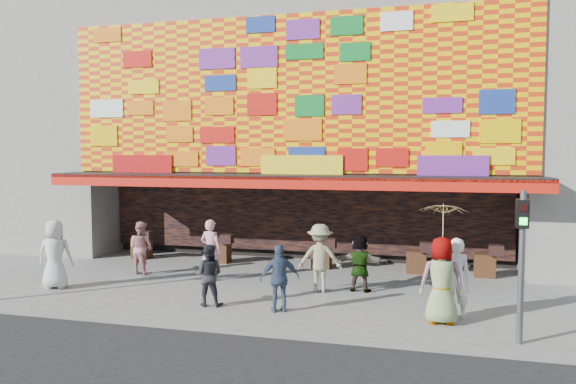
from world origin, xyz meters
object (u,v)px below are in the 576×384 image
at_px(ped_b, 211,250).
at_px(ped_f, 360,263).
at_px(ped_g, 442,280).
at_px(ped_h, 455,278).
at_px(ped_a, 55,254).
at_px(ped_c, 208,275).
at_px(ped_d, 320,258).
at_px(signal_right, 522,249).
at_px(ped_i, 141,248).
at_px(parasol, 443,225).
at_px(ped_e, 280,278).

height_order(ped_b, ped_f, ped_b).
xyz_separation_m(ped_g, ped_h, (0.30, 0.56, -0.05)).
bearing_deg(ped_f, ped_a, 17.15).
bearing_deg(ped_c, ped_d, -146.66).
height_order(signal_right, ped_d, signal_right).
distance_m(ped_a, ped_i, 2.65).
relative_size(ped_f, ped_i, 0.95).
bearing_deg(parasol, ped_i, 162.31).
distance_m(ped_a, ped_c, 4.79).
bearing_deg(ped_i, parasol, 175.98).
xyz_separation_m(ped_e, ped_g, (3.66, 0.03, 0.16)).
relative_size(ped_a, parasol, 1.00).
relative_size(ped_a, ped_d, 1.03).
height_order(ped_g, ped_i, ped_g).
bearing_deg(ped_i, ped_f, -170.07).
height_order(ped_g, parasol, parasol).
height_order(ped_e, ped_h, ped_h).
relative_size(ped_f, parasol, 0.82).
xyz_separation_m(ped_a, ped_d, (7.10, 1.53, -0.03)).
bearing_deg(ped_a, ped_e, 156.96).
relative_size(ped_c, ped_i, 0.93).
height_order(ped_b, ped_i, ped_b).
distance_m(ped_b, ped_d, 3.41).
bearing_deg(parasol, ped_e, -179.57).
distance_m(signal_right, ped_i, 11.12).
bearing_deg(ped_f, ped_d, 21.81).
relative_size(ped_a, ped_g, 0.99).
distance_m(ped_e, ped_g, 3.66).
bearing_deg(ped_e, ped_b, -68.29).
bearing_deg(signal_right, ped_h, 127.92).
height_order(ped_a, ped_d, ped_a).
distance_m(ped_h, parasol, 1.41).
bearing_deg(ped_d, ped_h, 147.16).
bearing_deg(ped_a, ped_i, -137.78).
bearing_deg(ped_g, ped_f, -56.93).
bearing_deg(ped_a, ped_b, -169.16).
bearing_deg(ped_h, ped_d, -28.46).
distance_m(ped_c, ped_g, 5.48).
height_order(ped_c, ped_i, ped_i).
xyz_separation_m(ped_d, parasol, (3.13, -2.07, 1.26)).
relative_size(ped_c, ped_e, 0.95).
relative_size(ped_c, ped_h, 0.83).
height_order(ped_c, ped_e, ped_e).
relative_size(ped_e, parasol, 0.84).
height_order(ped_d, ped_g, ped_g).
bearing_deg(parasol, ped_d, 146.50).
relative_size(ped_b, ped_d, 0.98).
relative_size(ped_c, ped_d, 0.83).
xyz_separation_m(signal_right, ped_d, (-4.61, 3.02, -0.95)).
xyz_separation_m(ped_d, ped_i, (-5.79, 0.77, -0.10)).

